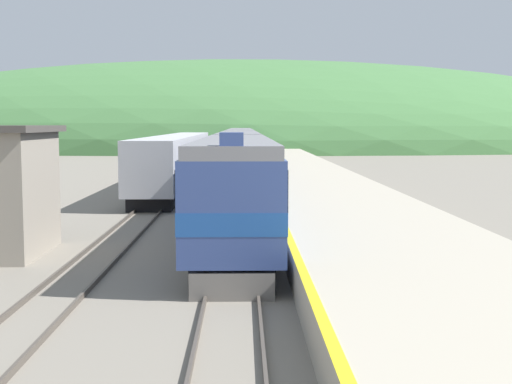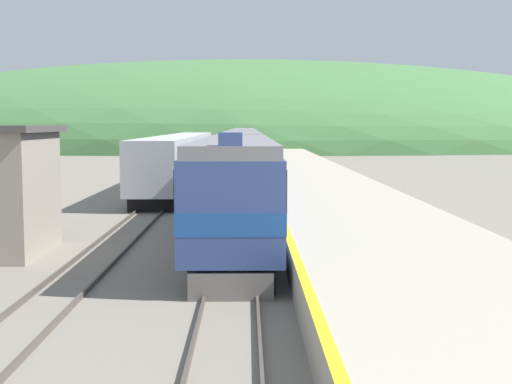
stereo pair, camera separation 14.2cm
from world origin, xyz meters
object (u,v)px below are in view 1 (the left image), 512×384
at_px(carriage_second, 239,159).
at_px(carriage_fourth, 241,143).
at_px(express_train_lead_car, 236,185).
at_px(carriage_third, 240,148).
at_px(siding_train, 178,159).

distance_m(carriage_second, carriage_fourth, 44.71).
bearing_deg(express_train_lead_car, carriage_third, 90.00).
relative_size(carriage_second, carriage_third, 1.00).
bearing_deg(express_train_lead_car, carriage_fourth, 90.00).
height_order(carriage_second, carriage_fourth, same).
height_order(carriage_third, siding_train, carriage_third).
distance_m(express_train_lead_car, carriage_fourth, 67.19).
distance_m(carriage_fourth, siding_train, 40.07).
xyz_separation_m(carriage_third, siding_train, (-4.82, -17.42, -0.27)).
bearing_deg(carriage_second, carriage_third, 90.00).
xyz_separation_m(carriage_second, carriage_fourth, (0.00, 44.71, 0.00)).
distance_m(carriage_third, carriage_fourth, 22.36).
distance_m(carriage_second, carriage_third, 22.36).
bearing_deg(carriage_third, express_train_lead_car, -90.00).
distance_m(express_train_lead_car, siding_train, 27.84).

